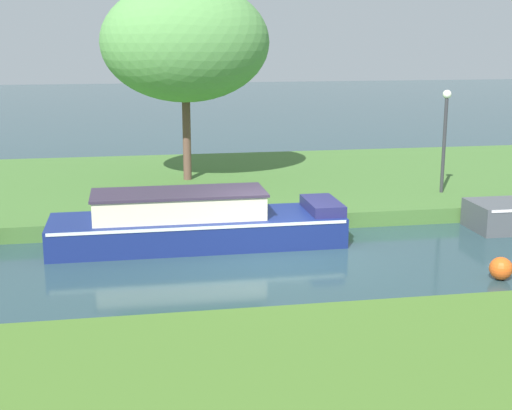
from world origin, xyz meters
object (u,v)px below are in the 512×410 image
Objects in this scene: navy_barge at (196,222)px; willow_tree_left at (185,42)px; channel_buoy at (501,268)px; lamp_post at (445,129)px.

willow_tree_left reaches higher than navy_barge.
willow_tree_left is (0.31, 5.62, 4.05)m from navy_barge.
channel_buoy is at bearing -31.46° from navy_barge.
navy_barge reaches higher than channel_buoy.
willow_tree_left is 2.04× the size of lamp_post.
willow_tree_left is at bearing 157.64° from lamp_post.
navy_barge is at bearing -159.58° from lamp_post.
channel_buoy is at bearing -59.04° from willow_tree_left.
lamp_post is at bearing -22.36° from willow_tree_left.
lamp_post is at bearing 20.42° from navy_barge.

